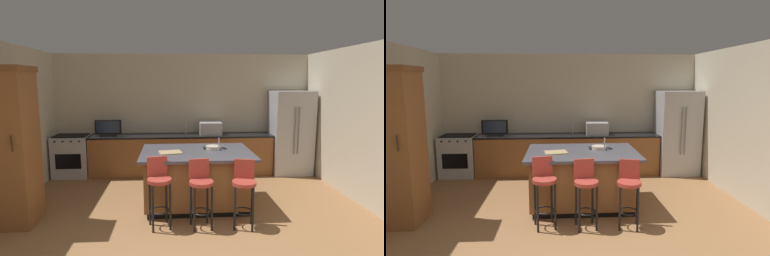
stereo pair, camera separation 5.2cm
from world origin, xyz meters
The scene contains 19 objects.
wall_back centered at (0.00, 4.33, 1.34)m, with size 6.28×0.12×2.68m, color beige.
wall_left centered at (-2.94, 2.16, 1.34)m, with size 0.12×4.73×2.68m, color beige.
wall_right centered at (2.94, 2.16, 1.34)m, with size 0.12×4.73×2.68m, color beige.
counter_back centered at (-0.06, 3.95, 0.45)m, with size 4.02×0.62×0.89m.
kitchen_island centered at (0.13, 2.17, 0.47)m, with size 1.82×1.29×0.92m.
refrigerator centered at (2.40, 3.90, 0.93)m, with size 0.87×0.74×1.86m.
range_oven centered at (-2.45, 3.95, 0.45)m, with size 0.75×0.63×0.91m.
cabinet_tower centered at (-2.57, 1.65, 1.18)m, with size 0.68×0.64×2.28m.
microwave centered at (0.59, 3.95, 1.03)m, with size 0.48×0.36×0.27m, color #B7BABF.
tv_monitor centered at (-1.65, 3.90, 1.05)m, with size 0.56×0.16×0.35m.
sink_faucet_back centered at (0.05, 4.05, 1.01)m, with size 0.02×0.02×0.24m, color #B2B2B7.
sink_faucet_island centered at (0.50, 2.17, 1.03)m, with size 0.02×0.02×0.22m, color #B2B2B7.
bar_stool_left centered at (-0.46, 1.41, 0.61)m, with size 0.35×0.37×1.00m.
bar_stool_center centered at (0.13, 1.37, 0.58)m, with size 0.34×0.36×0.97m.
bar_stool_right centered at (0.74, 1.35, 0.57)m, with size 0.35×0.36×0.96m.
fruit_bowl centered at (0.43, 2.30, 0.95)m, with size 0.24×0.24×0.06m, color beige.
cell_phone centered at (0.62, 2.35, 0.93)m, with size 0.07×0.15×0.01m, color black.
tv_remote centered at (0.29, 2.37, 0.93)m, with size 0.04×0.17×0.02m, color black.
cutting_board centered at (-0.30, 2.08, 0.93)m, with size 0.35×0.27×0.02m, color tan.
Camera 2 is at (-0.22, -2.76, 2.06)m, focal length 28.67 mm.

